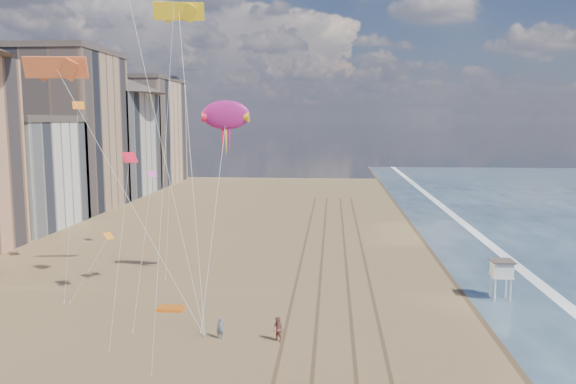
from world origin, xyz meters
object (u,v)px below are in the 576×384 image
Objects in this scene: lifeguard_stand at (502,269)px; kite_flyer_b at (278,329)px; show_kite at (226,115)px; grounded_kite at (171,309)px; kite_flyer_a at (220,328)px.

lifeguard_stand reaches higher than kite_flyer_b.
show_kite is at bearing 152.39° from kite_flyer_b.
kite_flyer_a reaches higher than grounded_kite.
grounded_kite is 1.41× the size of kite_flyer_a.
kite_flyer_a is 4.40m from kite_flyer_b.
show_kite is at bearing 100.48° from kite_flyer_a.
show_kite is (-25.59, 1.99, 13.91)m from lifeguard_stand.
lifeguard_stand is 2.30× the size of kite_flyer_a.
grounded_kite is at bearing -174.72° from kite_flyer_b.
kite_flyer_b is (-19.32, -11.39, -1.90)m from lifeguard_stand.
kite_flyer_a is at bearing -145.66° from kite_flyer_b.
grounded_kite is 0.11× the size of show_kite.
lifeguard_stand reaches higher than kite_flyer_a.
kite_flyer_b is (4.39, -0.23, 0.14)m from kite_flyer_a.
kite_flyer_a is at bearing -45.00° from grounded_kite.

